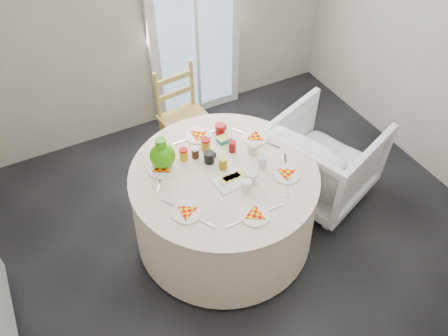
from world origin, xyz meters
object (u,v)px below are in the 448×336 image
armchair (323,158)px  green_pitcher (162,154)px  wooden_chair (186,120)px  table (224,205)px

armchair → green_pitcher: size_ratio=3.44×
green_pitcher → armchair: bearing=-4.7°
wooden_chair → green_pitcher: (-0.51, -0.75, 0.40)m
wooden_chair → armchair: wooden_chair is taller
table → wooden_chair: size_ratio=1.52×
green_pitcher → wooden_chair: bearing=60.4°
table → green_pitcher: size_ratio=5.90×
wooden_chair → armchair: 1.34m
armchair → wooden_chair: bearing=22.7°
table → green_pitcher: (-0.37, 0.29, 0.49)m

